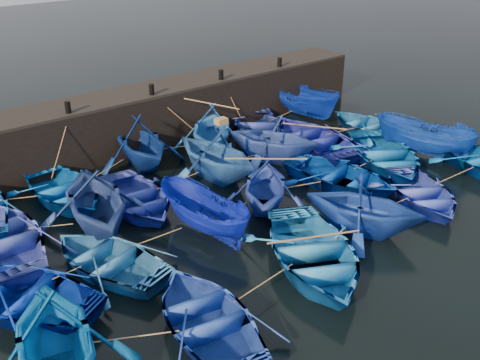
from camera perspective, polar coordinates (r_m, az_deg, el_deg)
ground at (r=19.21m, az=6.07°, el=-5.16°), size 120.00×120.00×0.00m
quay_wall at (r=26.33m, az=-10.16°, el=6.55°), size 26.00×2.50×2.50m
quay_top at (r=25.93m, az=-10.39°, el=9.27°), size 26.00×2.50×0.12m
bollard_1 at (r=23.46m, az=-17.89°, el=7.40°), size 0.24×0.24×0.50m
bollard_2 at (r=25.09m, az=-9.42°, el=9.51°), size 0.24×0.24×0.50m
bollard_3 at (r=27.21m, az=-2.04°, el=11.17°), size 0.24×0.24×0.50m
bollard_4 at (r=29.72m, az=4.25°, el=12.43°), size 0.24×0.24×0.50m
boat_1 at (r=21.71m, az=-18.28°, el=-1.02°), size 3.67×4.96×0.99m
boat_2 at (r=23.74m, az=-10.59°, el=4.05°), size 4.46×4.96×2.32m
boat_3 at (r=24.95m, az=-3.05°, el=5.56°), size 5.69×5.76×2.30m
boat_4 at (r=27.04m, az=1.75°, el=5.82°), size 5.84×6.05×1.02m
boat_5 at (r=29.68m, az=6.88°, el=8.36°), size 1.90×4.78×1.83m
boat_6 at (r=19.23m, az=-24.16°, el=-5.59°), size 4.29×5.71×1.13m
boat_7 at (r=19.12m, az=-15.20°, el=-1.87°), size 5.09×5.56×2.49m
boat_8 at (r=20.47m, az=-10.99°, el=-1.87°), size 3.76×4.93×0.96m
boat_9 at (r=22.18m, az=-2.58°, el=2.95°), size 4.25×4.82×2.38m
boat_10 at (r=23.93m, az=3.53°, el=4.52°), size 5.24×5.46×2.22m
boat_11 at (r=25.49m, az=7.91°, el=4.42°), size 5.02×6.24×1.15m
boat_12 at (r=28.00m, az=13.52°, el=5.74°), size 3.39×4.65×0.95m
boat_13 at (r=16.49m, az=-22.31°, el=-11.08°), size 5.44×6.00×1.02m
boat_14 at (r=17.24m, az=-13.82°, el=-8.12°), size 4.32×5.14×0.91m
boat_15 at (r=18.48m, az=-3.97°, el=-3.58°), size 2.05×4.25×1.58m
boat_16 at (r=19.91m, az=2.71°, el=-0.47°), size 5.08×5.08×2.03m
boat_17 at (r=22.11m, az=10.63°, el=0.46°), size 4.36×5.45×1.01m
boat_18 at (r=24.29m, az=15.16°, el=2.58°), size 6.26×6.77×1.15m
boat_19 at (r=25.83m, az=19.02°, el=4.20°), size 3.26×4.84×1.75m
boat_20 at (r=13.63m, az=-19.29°, el=-15.73°), size 4.90×5.35×2.37m
boat_21 at (r=14.57m, az=-3.45°, el=-14.46°), size 4.10×5.16×0.96m
boat_22 at (r=16.94m, az=7.77°, el=-7.74°), size 5.99×6.65×1.13m
boat_23 at (r=18.83m, az=13.09°, el=-2.63°), size 5.02×5.28×2.17m
boat_24 at (r=21.64m, az=18.83°, el=-1.32°), size 4.90×5.37×0.91m
wooden_crate at (r=21.87m, az=-2.02°, el=6.30°), size 0.48×0.35×0.24m
mooring_ropes at (r=21.99m, az=-2.79°, el=1.80°), size 17.47×11.81×2.10m
loose_oars at (r=21.32m, az=3.62°, el=3.37°), size 9.24×11.64×1.22m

